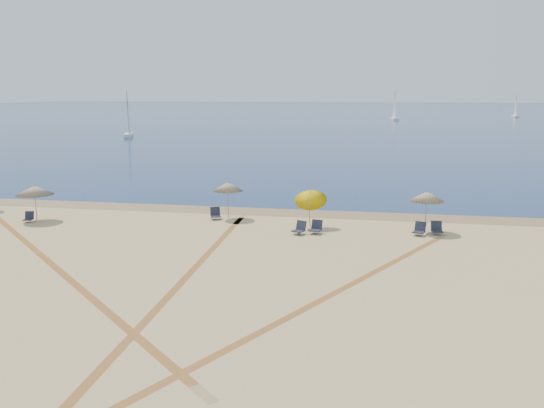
{
  "coord_description": "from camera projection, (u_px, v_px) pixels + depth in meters",
  "views": [
    {
      "loc": [
        6.07,
        -12.93,
        7.84
      ],
      "look_at": [
        0.0,
        20.0,
        1.3
      ],
      "focal_mm": 38.17,
      "sensor_mm": 36.0,
      "label": 1
    }
  ],
  "objects": [
    {
      "name": "umbrella_1",
      "position": [
        35.0,
        190.0,
        35.35
      ],
      "size": [
        2.27,
        2.27,
        2.23
      ],
      "color": "gray",
      "rests_on": "ground"
    },
    {
      "name": "umbrella_3",
      "position": [
        310.0,
        196.0,
        33.59
      ],
      "size": [
        1.9,
        1.99,
        2.56
      ],
      "color": "gray",
      "rests_on": "ground"
    },
    {
      "name": "sailboat_2",
      "position": [
        394.0,
        111.0,
        160.61
      ],
      "size": [
        2.42,
        5.66,
        8.18
      ],
      "rotation": [
        0.0,
        0.0,
        0.19
      ],
      "color": "white",
      "rests_on": "ocean"
    },
    {
      "name": "chair_6",
      "position": [
        437.0,
        229.0,
        32.22
      ],
      "size": [
        0.65,
        0.75,
        0.72
      ],
      "rotation": [
        0.0,
        0.0,
        0.09
      ],
      "color": "black",
      "rests_on": "ground"
    },
    {
      "name": "sailboat_1",
      "position": [
        128.0,
        123.0,
        101.03
      ],
      "size": [
        3.14,
        5.38,
        7.82
      ],
      "rotation": [
        0.0,
        0.0,
        0.37
      ],
      "color": "white",
      "rests_on": "ocean"
    },
    {
      "name": "tire_tracks",
      "position": [
        166.0,
        287.0,
        23.59
      ],
      "size": [
        50.94,
        43.14,
        0.0
      ],
      "color": "tan",
      "rests_on": "ground"
    },
    {
      "name": "wet_sand",
      "position": [
        283.0,
        212.0,
        38.23
      ],
      "size": [
        500.0,
        500.0,
        0.0
      ],
      "primitive_type": "plane",
      "color": "olive",
      "rests_on": "ground"
    },
    {
      "name": "ocean",
      "position": [
        364.0,
        111.0,
        232.23
      ],
      "size": [
        500.0,
        500.0,
        0.0
      ],
      "primitive_type": "plane",
      "color": "#0C2151",
      "rests_on": "ground"
    },
    {
      "name": "chair_4",
      "position": [
        316.0,
        228.0,
        32.41
      ],
      "size": [
        0.76,
        0.84,
        0.74
      ],
      "rotation": [
        0.0,
        0.0,
        -0.22
      ],
      "color": "black",
      "rests_on": "ground"
    },
    {
      "name": "umbrella_4",
      "position": [
        427.0,
        196.0,
        32.48
      ],
      "size": [
        1.94,
        1.94,
        2.38
      ],
      "color": "gray",
      "rests_on": "ground"
    },
    {
      "name": "umbrella_2",
      "position": [
        228.0,
        186.0,
        35.99
      ],
      "size": [
        1.87,
        1.87,
        2.36
      ],
      "color": "gray",
      "rests_on": "ground"
    },
    {
      "name": "sailboat_0",
      "position": [
        515.0,
        110.0,
        178.58
      ],
      "size": [
        1.37,
        4.56,
        6.72
      ],
      "rotation": [
        0.0,
        0.0,
        0.05
      ],
      "color": "white",
      "rests_on": "ocean"
    },
    {
      "name": "chair_3",
      "position": [
        300.0,
        228.0,
        32.25
      ],
      "size": [
        0.85,
        0.9,
        0.73
      ],
      "rotation": [
        0.0,
        0.0,
        -0.44
      ],
      "color": "black",
      "rests_on": "ground"
    },
    {
      "name": "chair_5",
      "position": [
        419.0,
        229.0,
        32.0
      ],
      "size": [
        0.81,
        0.87,
        0.73
      ],
      "rotation": [
        0.0,
        0.0,
        -0.33
      ],
      "color": "black",
      "rests_on": "ground"
    },
    {
      "name": "ground",
      "position": [
        133.0,
        397.0,
        15.06
      ],
      "size": [
        160.0,
        160.0,
        0.0
      ],
      "primitive_type": "plane",
      "color": "tan",
      "rests_on": "ground"
    },
    {
      "name": "chair_1",
      "position": [
        29.0,
        217.0,
        35.26
      ],
      "size": [
        0.64,
        0.71,
        0.64
      ],
      "rotation": [
        0.0,
        0.0,
        0.21
      ],
      "color": "black",
      "rests_on": "ground"
    },
    {
      "name": "chair_2",
      "position": [
        215.0,
        214.0,
        36.05
      ],
      "size": [
        0.83,
        0.89,
        0.74
      ],
      "rotation": [
        0.0,
        0.0,
        0.39
      ],
      "color": "black",
      "rests_on": "ground"
    }
  ]
}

